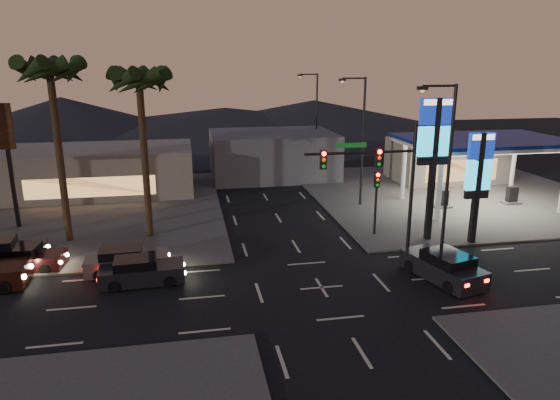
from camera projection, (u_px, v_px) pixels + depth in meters
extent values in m
plane|color=black|center=(321.00, 288.00, 25.27)|extent=(140.00, 140.00, 0.00)
cube|color=#47443F|center=(451.00, 193.00, 43.27)|extent=(24.00, 24.00, 0.12)
cube|color=#47443F|center=(60.00, 213.00, 37.55)|extent=(24.00, 24.00, 0.12)
cylinder|color=silver|center=(439.00, 188.00, 35.10)|extent=(0.36, 0.36, 5.00)
cylinder|color=silver|center=(404.00, 171.00, 40.78)|extent=(0.36, 0.36, 5.00)
cylinder|color=silver|center=(513.00, 166.00, 42.57)|extent=(0.36, 0.36, 5.00)
cube|color=silver|center=(484.00, 141.00, 38.12)|extent=(12.00, 8.00, 0.50)
cube|color=white|center=(483.00, 145.00, 38.20)|extent=(11.60, 7.60, 0.06)
cube|color=navy|center=(484.00, 140.00, 38.08)|extent=(12.20, 8.20, 0.25)
cube|color=black|center=(443.00, 199.00, 38.75)|extent=(0.80, 0.50, 1.40)
cube|color=black|center=(512.00, 195.00, 39.82)|extent=(0.80, 0.50, 1.40)
cube|color=#726B5B|center=(445.00, 160.00, 47.85)|extent=(10.00, 6.00, 4.00)
cube|color=black|center=(432.00, 172.00, 30.81)|extent=(0.35, 0.35, 9.00)
cube|color=navy|center=(438.00, 111.00, 29.83)|extent=(2.20, 0.30, 1.60)
cube|color=white|center=(438.00, 102.00, 29.68)|extent=(1.98, 0.32, 0.35)
cube|color=#17ACDC|center=(435.00, 141.00, 30.30)|extent=(2.20, 0.30, 1.80)
cube|color=black|center=(433.00, 161.00, 30.62)|extent=(2.09, 0.28, 0.50)
cube|color=black|center=(477.00, 190.00, 30.57)|extent=(0.35, 0.35, 7.00)
cube|color=navy|center=(481.00, 146.00, 29.86)|extent=(1.60, 0.30, 1.60)
cube|color=white|center=(482.00, 137.00, 29.71)|extent=(1.44, 0.32, 0.35)
cube|color=#17ACDC|center=(478.00, 175.00, 30.33)|extent=(1.60, 0.30, 1.80)
cube|color=black|center=(476.00, 194.00, 30.65)|extent=(1.52, 0.28, 0.50)
cylinder|color=black|center=(411.00, 196.00, 27.09)|extent=(0.20, 0.20, 8.00)
cylinder|color=black|center=(361.00, 153.00, 25.89)|extent=(6.00, 0.14, 0.14)
cube|color=#0C3F14|center=(352.00, 145.00, 25.69)|extent=(1.60, 0.05, 0.25)
cube|color=black|center=(378.00, 158.00, 26.15)|extent=(0.32, 0.25, 1.00)
sphere|color=#FF0C07|center=(380.00, 152.00, 25.92)|extent=(0.22, 0.22, 0.22)
sphere|color=orange|center=(380.00, 158.00, 26.00)|extent=(0.20, 0.20, 0.20)
sphere|color=#0CB226|center=(379.00, 164.00, 26.09)|extent=(0.20, 0.20, 0.20)
cube|color=black|center=(323.00, 160.00, 25.61)|extent=(0.32, 0.25, 1.00)
sphere|color=#FF0C07|center=(324.00, 154.00, 25.38)|extent=(0.22, 0.22, 0.22)
sphere|color=orange|center=(324.00, 160.00, 25.47)|extent=(0.20, 0.20, 0.20)
sphere|color=#0CB226|center=(324.00, 166.00, 25.55)|extent=(0.20, 0.20, 0.20)
cylinder|color=black|center=(376.00, 207.00, 32.35)|extent=(0.16, 0.16, 4.00)
cube|color=black|center=(377.00, 180.00, 31.88)|extent=(0.32, 0.25, 1.00)
sphere|color=#FF0C07|center=(378.00, 175.00, 31.65)|extent=(0.22, 0.22, 0.22)
sphere|color=orange|center=(378.00, 180.00, 31.73)|extent=(0.20, 0.20, 0.20)
sphere|color=#0CB226|center=(378.00, 185.00, 31.82)|extent=(0.20, 0.20, 0.20)
cylinder|color=black|center=(448.00, 181.00, 26.14)|extent=(0.18, 0.18, 10.00)
cylinder|color=black|center=(440.00, 86.00, 24.68)|extent=(1.80, 0.12, 0.12)
cube|color=black|center=(423.00, 88.00, 24.55)|extent=(0.50, 0.25, 0.18)
sphere|color=#FFCC8C|center=(422.00, 91.00, 24.58)|extent=(0.20, 0.20, 0.20)
cylinder|color=black|center=(363.00, 143.00, 38.46)|extent=(0.18, 0.18, 10.00)
cylinder|color=black|center=(354.00, 78.00, 37.00)|extent=(1.80, 0.12, 0.12)
cube|color=black|center=(342.00, 80.00, 36.86)|extent=(0.50, 0.25, 0.18)
sphere|color=#FFCC8C|center=(342.00, 81.00, 36.90)|extent=(0.20, 0.20, 0.20)
cylinder|color=black|center=(316.00, 123.00, 51.72)|extent=(0.18, 0.18, 10.00)
cylinder|color=black|center=(309.00, 74.00, 50.26)|extent=(1.80, 0.12, 0.12)
cube|color=black|center=(300.00, 75.00, 50.13)|extent=(0.50, 0.25, 0.18)
sphere|color=#FFCC8C|center=(300.00, 77.00, 50.16)|extent=(0.20, 0.20, 0.20)
cylinder|color=black|center=(145.00, 160.00, 31.31)|extent=(0.44, 0.44, 10.20)
sphere|color=black|center=(139.00, 77.00, 29.95)|extent=(0.90, 0.90, 0.90)
cone|color=black|center=(161.00, 82.00, 30.27)|extent=(0.90, 2.74, 1.91)
cone|color=black|center=(156.00, 81.00, 31.07)|extent=(2.57, 2.57, 1.91)
cone|color=black|center=(141.00, 81.00, 31.27)|extent=(2.74, 0.90, 1.91)
cone|color=black|center=(125.00, 81.00, 30.74)|extent=(2.57, 2.57, 1.91)
cone|color=black|center=(117.00, 82.00, 29.80)|extent=(0.90, 2.74, 1.91)
cone|color=black|center=(121.00, 82.00, 29.00)|extent=(2.57, 2.57, 1.91)
cone|color=black|center=(137.00, 83.00, 28.80)|extent=(2.74, 0.90, 1.91)
cone|color=black|center=(154.00, 82.00, 29.33)|extent=(2.57, 2.57, 1.91)
cylinder|color=black|center=(60.00, 158.00, 30.33)|extent=(0.44, 0.44, 10.80)
sphere|color=black|center=(49.00, 66.00, 28.90)|extent=(0.90, 0.90, 0.90)
cone|color=black|center=(73.00, 72.00, 29.21)|extent=(0.90, 2.74, 1.91)
cone|color=black|center=(70.00, 71.00, 30.02)|extent=(2.57, 2.57, 1.91)
cone|color=black|center=(55.00, 71.00, 30.21)|extent=(2.74, 0.90, 1.91)
cone|color=black|center=(37.00, 72.00, 29.69)|extent=(2.57, 2.57, 1.91)
cone|color=black|center=(26.00, 72.00, 28.75)|extent=(0.90, 2.74, 1.91)
cone|color=black|center=(28.00, 72.00, 27.95)|extent=(2.57, 2.57, 1.91)
cone|color=black|center=(44.00, 72.00, 27.75)|extent=(2.74, 0.90, 1.91)
cone|color=black|center=(63.00, 72.00, 28.27)|extent=(2.57, 2.57, 1.91)
cylinder|color=black|center=(13.00, 186.00, 33.57)|extent=(0.30, 0.30, 6.00)
cube|color=#726B5B|center=(98.00, 171.00, 43.08)|extent=(16.00, 8.00, 4.00)
cube|color=#4C4C51|center=(272.00, 154.00, 49.68)|extent=(12.00, 9.00, 4.40)
cone|color=black|center=(62.00, 117.00, 76.85)|extent=(40.00, 40.00, 6.00)
cone|color=black|center=(314.00, 115.00, 84.14)|extent=(50.00, 50.00, 5.00)
cone|color=black|center=(225.00, 120.00, 81.59)|extent=(60.00, 60.00, 4.00)
cube|color=black|center=(142.00, 273.00, 25.67)|extent=(4.30, 1.97, 0.86)
cube|color=black|center=(136.00, 264.00, 25.45)|extent=(2.19, 1.73, 0.62)
cylinder|color=black|center=(169.00, 269.00, 26.79)|extent=(0.62, 0.26, 0.61)
cylinder|color=black|center=(170.00, 281.00, 25.26)|extent=(0.62, 0.26, 0.61)
cylinder|color=black|center=(117.00, 274.00, 26.19)|extent=(0.62, 0.26, 0.61)
cylinder|color=black|center=(114.00, 287.00, 24.66)|extent=(0.62, 0.26, 0.61)
sphere|color=#FFF2BF|center=(183.00, 264.00, 26.66)|extent=(0.21, 0.21, 0.21)
sphere|color=#FFF2BF|center=(184.00, 273.00, 25.58)|extent=(0.21, 0.21, 0.21)
cube|color=#FF140A|center=(100.00, 270.00, 25.70)|extent=(0.09, 0.24, 0.13)
cube|color=#FF140A|center=(98.00, 279.00, 24.62)|extent=(0.09, 0.24, 0.13)
cylinder|color=black|center=(14.00, 272.00, 26.28)|extent=(0.74, 0.30, 0.73)
cylinder|color=black|center=(3.00, 287.00, 24.46)|extent=(0.74, 0.30, 0.73)
sphere|color=#FFF2BF|center=(31.00, 266.00, 26.12)|extent=(0.25, 0.25, 0.25)
sphere|color=#FFF2BF|center=(24.00, 277.00, 24.83)|extent=(0.25, 0.25, 0.25)
cube|color=#4F4E51|center=(128.00, 263.00, 27.00)|extent=(4.39, 1.96, 0.89)
cube|color=black|center=(121.00, 253.00, 26.78)|extent=(2.22, 1.74, 0.64)
cylinder|color=black|center=(154.00, 259.00, 28.14)|extent=(0.64, 0.26, 0.63)
cylinder|color=black|center=(154.00, 271.00, 26.56)|extent=(0.64, 0.26, 0.63)
cylinder|color=black|center=(103.00, 263.00, 27.56)|extent=(0.64, 0.26, 0.63)
cylinder|color=black|center=(99.00, 275.00, 25.99)|extent=(0.64, 0.26, 0.63)
sphere|color=#FFF2BF|center=(168.00, 254.00, 27.99)|extent=(0.22, 0.22, 0.22)
sphere|color=#FFF2BF|center=(169.00, 262.00, 26.88)|extent=(0.22, 0.22, 0.22)
cube|color=#FF140A|center=(87.00, 260.00, 27.07)|extent=(0.09, 0.25, 0.14)
cube|color=#FF140A|center=(83.00, 268.00, 25.95)|extent=(0.09, 0.25, 0.14)
cylinder|color=black|center=(33.00, 252.00, 29.08)|extent=(0.73, 0.34, 0.71)
cylinder|color=black|center=(27.00, 264.00, 27.35)|extent=(0.73, 0.34, 0.71)
sphere|color=#FFF2BF|center=(48.00, 247.00, 28.98)|extent=(0.24, 0.24, 0.24)
sphere|color=#FFF2BF|center=(44.00, 255.00, 27.76)|extent=(0.24, 0.24, 0.24)
cube|color=black|center=(25.00, 261.00, 27.35)|extent=(4.24, 2.11, 0.84)
cube|color=black|center=(19.00, 251.00, 27.18)|extent=(2.19, 1.77, 0.61)
cylinder|color=black|center=(55.00, 258.00, 28.28)|extent=(0.61, 0.28, 0.60)
cylinder|color=black|center=(45.00, 269.00, 26.76)|extent=(0.61, 0.28, 0.60)
cylinder|color=black|center=(7.00, 260.00, 28.05)|extent=(0.61, 0.28, 0.60)
sphere|color=#FFF2BF|center=(67.00, 255.00, 28.05)|extent=(0.20, 0.20, 0.20)
sphere|color=#FFF2BF|center=(60.00, 262.00, 26.97)|extent=(0.20, 0.20, 0.20)
cube|color=black|center=(442.00, 269.00, 26.12)|extent=(3.06, 4.99, 0.95)
cube|color=black|center=(448.00, 260.00, 25.68)|extent=(2.32, 2.70, 0.69)
cylinder|color=black|center=(410.00, 266.00, 27.11)|extent=(0.42, 0.72, 0.68)
cylinder|color=black|center=(436.00, 261.00, 27.85)|extent=(0.42, 0.72, 0.68)
cylinder|color=black|center=(449.00, 287.00, 24.53)|extent=(0.42, 0.72, 0.68)
cylinder|color=black|center=(476.00, 281.00, 25.27)|extent=(0.42, 0.72, 0.68)
cube|color=#FF140A|center=(467.00, 285.00, 23.80)|extent=(0.28, 0.15, 0.15)
cube|color=#FF140A|center=(486.00, 281.00, 24.32)|extent=(0.28, 0.15, 0.15)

